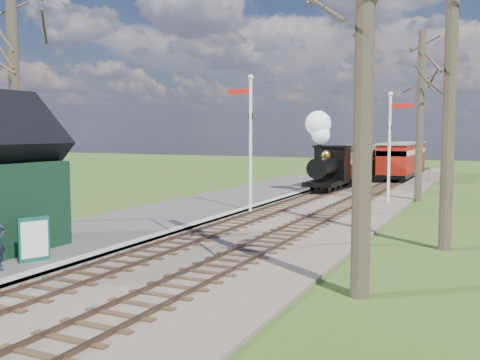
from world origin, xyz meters
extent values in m
ellipsoid|color=#385B23|center=(-25.00, 60.00, -14.76)|extent=(57.60, 36.00, 16.20)
ellipsoid|color=#385B23|center=(-8.00, 70.00, -16.40)|extent=(64.00, 40.00, 18.00)
cube|color=brown|center=(1.30, 22.00, 0.05)|extent=(8.00, 60.00, 0.10)
cube|color=brown|center=(-0.50, 22.00, 0.14)|extent=(0.07, 60.00, 0.12)
cube|color=brown|center=(0.50, 22.00, 0.14)|extent=(0.07, 60.00, 0.12)
cube|color=#38281C|center=(0.00, 22.00, 0.10)|extent=(1.60, 60.00, 0.09)
cube|color=brown|center=(2.10, 22.00, 0.14)|extent=(0.07, 60.00, 0.12)
cube|color=brown|center=(3.10, 22.00, 0.14)|extent=(0.07, 60.00, 0.12)
cube|color=#38281C|center=(2.60, 22.00, 0.10)|extent=(1.60, 60.00, 0.09)
cube|color=#474442|center=(-3.50, 14.00, 0.10)|extent=(5.00, 44.00, 0.20)
cube|color=#B2AD9E|center=(-1.20, 14.00, 0.10)|extent=(0.40, 44.00, 0.21)
cylinder|color=silver|center=(-0.70, 16.00, 3.00)|extent=(0.14, 0.14, 6.00)
sphere|color=silver|center=(-0.70, 16.00, 6.10)|extent=(0.24, 0.24, 0.24)
cube|color=#B7140F|center=(-1.25, 16.00, 5.50)|extent=(1.10, 0.08, 0.22)
cube|color=black|center=(-0.70, 16.00, 4.40)|extent=(0.18, 0.06, 0.30)
cylinder|color=silver|center=(4.30, 22.00, 2.75)|extent=(0.14, 0.14, 5.50)
sphere|color=silver|center=(4.30, 22.00, 5.60)|extent=(0.24, 0.24, 0.24)
cube|color=#B7140F|center=(4.85, 22.00, 5.00)|extent=(1.10, 0.08, 0.22)
cube|color=black|center=(4.30, 22.00, 3.90)|extent=(0.18, 0.06, 0.30)
cylinder|color=#382D23|center=(-7.30, 9.00, 5.50)|extent=(0.41, 0.41, 11.00)
cylinder|color=#382D23|center=(6.50, 6.00, 6.00)|extent=(0.42, 0.42, 12.00)
cylinder|color=#382D23|center=(7.80, 12.00, 5.00)|extent=(0.40, 0.40, 10.00)
cylinder|color=#382D23|center=(5.50, 24.00, 4.50)|extent=(0.39, 0.39, 9.00)
cube|color=slate|center=(0.30, 36.00, 0.75)|extent=(12.60, 0.02, 0.01)
cube|color=slate|center=(0.30, 36.00, 0.45)|extent=(12.60, 0.02, 0.02)
cylinder|color=slate|center=(0.30, 36.00, 0.50)|extent=(0.08, 0.08, 1.00)
cube|color=black|center=(0.00, 25.69, 0.67)|extent=(1.78, 4.20, 0.26)
cylinder|color=black|center=(0.00, 25.06, 1.62)|extent=(1.15, 2.73, 1.15)
cube|color=black|center=(0.00, 26.95, 1.72)|extent=(1.89, 1.68, 2.10)
cylinder|color=black|center=(0.00, 24.01, 2.56)|extent=(0.29, 0.29, 0.84)
sphere|color=gold|center=(0.00, 25.37, 2.35)|extent=(0.55, 0.55, 0.55)
sphere|color=white|center=(0.10, 24.01, 3.56)|extent=(1.05, 1.05, 1.05)
sphere|color=white|center=(-0.10, 24.11, 4.19)|extent=(1.47, 1.47, 1.47)
cylinder|color=black|center=(-0.50, 24.43, 0.54)|extent=(0.10, 0.67, 0.67)
cylinder|color=black|center=(0.50, 24.43, 0.54)|extent=(0.10, 0.67, 0.67)
cube|color=black|center=(0.00, 31.69, 0.57)|extent=(1.99, 7.35, 0.31)
cube|color=#501912|center=(0.00, 31.69, 1.20)|extent=(2.10, 7.35, 0.94)
cube|color=#C4B994|center=(0.00, 31.69, 2.14)|extent=(2.10, 7.35, 0.94)
cube|color=slate|center=(0.00, 31.69, 2.67)|extent=(2.20, 7.56, 0.13)
cube|color=black|center=(2.60, 35.18, 0.57)|extent=(2.01, 5.28, 0.32)
cube|color=maroon|center=(2.60, 35.18, 1.20)|extent=(2.11, 5.28, 0.95)
cube|color=#C4B994|center=(2.60, 35.18, 2.15)|extent=(2.11, 5.28, 0.95)
cube|color=slate|center=(2.60, 35.18, 2.68)|extent=(2.22, 5.49, 0.13)
cube|color=black|center=(2.60, 40.68, 0.57)|extent=(2.01, 5.28, 0.32)
cube|color=maroon|center=(2.60, 40.68, 1.20)|extent=(2.11, 5.28, 0.95)
cube|color=#C4B994|center=(2.60, 40.68, 2.15)|extent=(2.11, 5.28, 0.95)
cube|color=slate|center=(2.60, 40.68, 2.68)|extent=(2.22, 5.49, 0.13)
cube|color=#0E4537|center=(-2.02, 4.75, 0.81)|extent=(0.43, 0.79, 1.21)
cube|color=silver|center=(-1.97, 4.73, 0.81)|extent=(0.32, 0.66, 0.99)
camera|label=1|loc=(9.09, -5.68, 3.66)|focal=40.00mm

